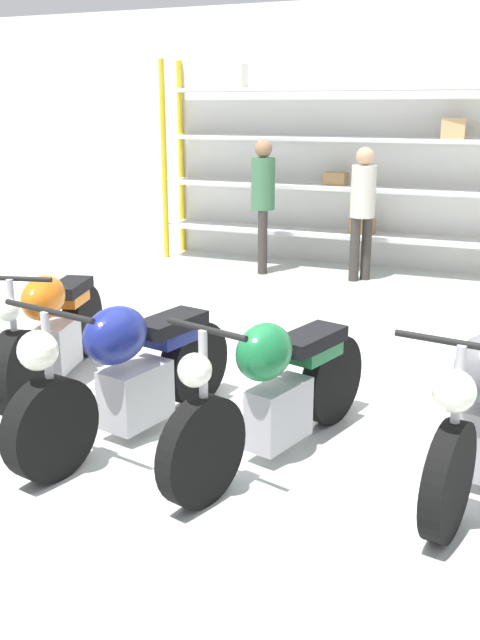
# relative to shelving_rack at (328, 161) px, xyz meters

# --- Properties ---
(ground_plane) EXTENTS (30.00, 30.00, 0.00)m
(ground_plane) POSITION_rel_shelving_rack_xyz_m (0.79, -5.53, -1.48)
(ground_plane) COLOR silver
(back_wall) EXTENTS (30.00, 0.08, 3.60)m
(back_wall) POSITION_rel_shelving_rack_xyz_m (0.79, 0.36, 0.32)
(back_wall) COLOR white
(back_wall) RESTS_ON ground_plane
(shelving_rack) EXTENTS (4.85, 0.63, 2.86)m
(shelving_rack) POSITION_rel_shelving_rack_xyz_m (0.00, 0.00, 0.00)
(shelving_rack) COLOR gold
(shelving_rack) RESTS_ON ground_plane
(motorcycle_orange) EXTENTS (0.76, 1.98, 1.04)m
(motorcycle_orange) POSITION_rel_shelving_rack_xyz_m (-0.86, -5.19, -1.03)
(motorcycle_orange) COLOR black
(motorcycle_orange) RESTS_ON ground_plane
(motorcycle_blue) EXTENTS (0.80, 2.05, 1.08)m
(motorcycle_blue) POSITION_rel_shelving_rack_xyz_m (0.27, -5.87, -1.01)
(motorcycle_blue) COLOR black
(motorcycle_blue) RESTS_ON ground_plane
(motorcycle_green) EXTENTS (0.79, 2.03, 1.06)m
(motorcycle_green) POSITION_rel_shelving_rack_xyz_m (1.30, -5.78, -1.01)
(motorcycle_green) COLOR black
(motorcycle_green) RESTS_ON ground_plane
(person_browsing) EXTENTS (0.41, 0.41, 1.79)m
(person_browsing) POSITION_rel_shelving_rack_xyz_m (-0.70, -0.70, -0.42)
(person_browsing) COLOR #38332D
(person_browsing) RESTS_ON ground_plane
(person_near_rack) EXTENTS (0.45, 0.45, 1.72)m
(person_near_rack) POSITION_rel_shelving_rack_xyz_m (0.66, -0.66, -0.47)
(person_near_rack) COLOR #38332D
(person_near_rack) RESTS_ON ground_plane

